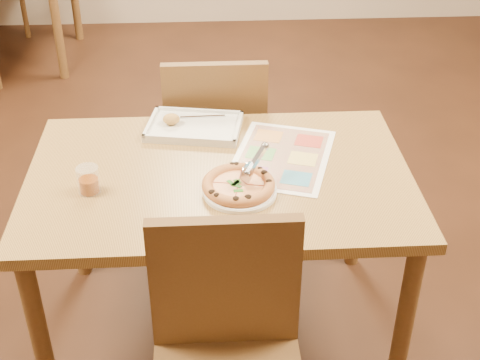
{
  "coord_description": "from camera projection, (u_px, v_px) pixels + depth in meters",
  "views": [
    {
      "loc": [
        -0.04,
        -1.91,
        1.93
      ],
      "look_at": [
        0.06,
        -0.12,
        0.77
      ],
      "focal_mm": 50.0,
      "sensor_mm": 36.0,
      "label": 1
    }
  ],
  "objects": [
    {
      "name": "glass_tumbler",
      "position": [
        89.0,
        181.0,
        2.14
      ],
      "size": [
        0.07,
        0.07,
        0.09
      ],
      "rotation": [
        0.0,
        0.0,
        0.12
      ],
      "color": "#7E3709",
      "rests_on": "dining_table"
    },
    {
      "name": "dining_table",
      "position": [
        220.0,
        194.0,
        2.31
      ],
      "size": [
        1.3,
        0.85,
        0.72
      ],
      "color": "#A17E40",
      "rests_on": "ground"
    },
    {
      "name": "chair_far",
      "position": [
        215.0,
        128.0,
        2.85
      ],
      "size": [
        0.42,
        0.42,
        0.47
      ],
      "rotation": [
        0.0,
        0.0,
        3.14
      ],
      "color": "brown",
      "rests_on": "ground"
    },
    {
      "name": "pizza",
      "position": [
        238.0,
        185.0,
        2.15
      ],
      "size": [
        0.24,
        0.24,
        0.04
      ],
      "rotation": [
        0.0,
        0.0,
        -0.18
      ],
      "color": "#E58F4E",
      "rests_on": "plate"
    },
    {
      "name": "chair_near",
      "position": [
        227.0,
        337.0,
        1.84
      ],
      "size": [
        0.42,
        0.42,
        0.47
      ],
      "color": "brown",
      "rests_on": "ground"
    },
    {
      "name": "appetizer_tray",
      "position": [
        192.0,
        127.0,
        2.51
      ],
      "size": [
        0.38,
        0.29,
        0.06
      ],
      "rotation": [
        0.0,
        0.0,
        -0.18
      ],
      "color": "silver",
      "rests_on": "dining_table"
    },
    {
      "name": "pizza_cutter",
      "position": [
        253.0,
        164.0,
        2.15
      ],
      "size": [
        0.1,
        0.14,
        0.09
      ],
      "rotation": [
        0.0,
        0.0,
        0.98
      ],
      "color": "silver",
      "rests_on": "pizza"
    },
    {
      "name": "plate",
      "position": [
        240.0,
        191.0,
        2.16
      ],
      "size": [
        0.28,
        0.28,
        0.01
      ],
      "primitive_type": "cylinder",
      "rotation": [
        0.0,
        0.0,
        -0.2
      ],
      "color": "white",
      "rests_on": "dining_table"
    },
    {
      "name": "menu",
      "position": [
        282.0,
        156.0,
        2.35
      ],
      "size": [
        0.44,
        0.53,
        0.0
      ],
      "primitive_type": "cube",
      "rotation": [
        0.0,
        0.0,
        -0.31
      ],
      "color": "white",
      "rests_on": "dining_table"
    }
  ]
}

